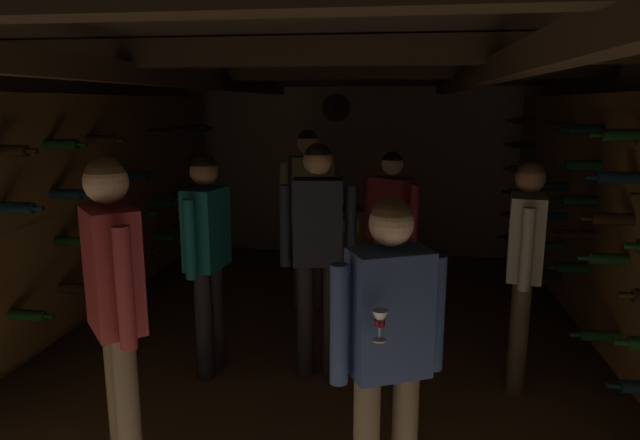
{
  "coord_description": "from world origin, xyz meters",
  "views": [
    {
      "loc": [
        0.54,
        -4.14,
        1.98
      ],
      "look_at": [
        -0.07,
        0.2,
        1.06
      ],
      "focal_mm": 31.47,
      "sensor_mm": 36.0,
      "label": 1
    }
  ],
  "objects_px": {
    "person_guest_near_left": "(115,293)",
    "wine_crate_stack": "(346,250)",
    "person_guest_mid_left": "(207,245)",
    "display_bottle": "(335,194)",
    "person_guest_rear_center": "(391,223)",
    "person_host_center": "(318,239)",
    "person_guest_far_left": "(308,201)",
    "person_guest_near_right": "(388,339)",
    "person_guest_mid_right": "(524,255)"
  },
  "relations": [
    {
      "from": "person_guest_near_left",
      "to": "wine_crate_stack",
      "type": "bearing_deg",
      "value": 75.76
    },
    {
      "from": "person_guest_mid_left",
      "to": "person_guest_near_left",
      "type": "height_order",
      "value": "person_guest_near_left"
    },
    {
      "from": "display_bottle",
      "to": "wine_crate_stack",
      "type": "bearing_deg",
      "value": -28.23
    },
    {
      "from": "person_guest_mid_left",
      "to": "person_guest_rear_center",
      "type": "xyz_separation_m",
      "value": [
        1.29,
        1.15,
        -0.04
      ]
    },
    {
      "from": "person_host_center",
      "to": "person_guest_rear_center",
      "type": "bearing_deg",
      "value": 65.68
    },
    {
      "from": "person_guest_far_left",
      "to": "person_guest_rear_center",
      "type": "bearing_deg",
      "value": -21.58
    },
    {
      "from": "wine_crate_stack",
      "to": "person_guest_near_right",
      "type": "relative_size",
      "value": 0.57
    },
    {
      "from": "person_guest_near_right",
      "to": "person_guest_far_left",
      "type": "bearing_deg",
      "value": 106.09
    },
    {
      "from": "person_guest_mid_right",
      "to": "person_guest_mid_left",
      "type": "distance_m",
      "value": 2.21
    },
    {
      "from": "display_bottle",
      "to": "person_guest_near_right",
      "type": "distance_m",
      "value": 3.53
    },
    {
      "from": "person_host_center",
      "to": "person_guest_near_right",
      "type": "height_order",
      "value": "person_host_center"
    },
    {
      "from": "wine_crate_stack",
      "to": "person_guest_near_left",
      "type": "relative_size",
      "value": 0.52
    },
    {
      "from": "person_guest_far_left",
      "to": "person_guest_mid_left",
      "type": "relative_size",
      "value": 1.07
    },
    {
      "from": "person_guest_near_left",
      "to": "person_guest_near_right",
      "type": "height_order",
      "value": "person_guest_near_left"
    },
    {
      "from": "display_bottle",
      "to": "person_host_center",
      "type": "distance_m",
      "value": 2.02
    },
    {
      "from": "person_guest_mid_left",
      "to": "person_guest_far_left",
      "type": "bearing_deg",
      "value": 71.17
    },
    {
      "from": "person_guest_mid_right",
      "to": "person_guest_mid_left",
      "type": "xyz_separation_m",
      "value": [
        -2.21,
        -0.1,
        0.01
      ]
    },
    {
      "from": "person_host_center",
      "to": "person_guest_mid_right",
      "type": "xyz_separation_m",
      "value": [
        1.41,
        0.04,
        -0.08
      ]
    },
    {
      "from": "person_guest_mid_left",
      "to": "display_bottle",
      "type": "bearing_deg",
      "value": 71.63
    },
    {
      "from": "person_guest_rear_center",
      "to": "wine_crate_stack",
      "type": "bearing_deg",
      "value": 119.22
    },
    {
      "from": "person_guest_mid_right",
      "to": "person_guest_far_left",
      "type": "bearing_deg",
      "value": 141.49
    },
    {
      "from": "person_guest_near_left",
      "to": "person_guest_near_right",
      "type": "bearing_deg",
      "value": -5.48
    },
    {
      "from": "wine_crate_stack",
      "to": "person_host_center",
      "type": "xyz_separation_m",
      "value": [
        -0.01,
        -1.95,
        0.59
      ]
    },
    {
      "from": "display_bottle",
      "to": "person_guest_near_left",
      "type": "relative_size",
      "value": 0.2
    },
    {
      "from": "person_guest_mid_right",
      "to": "person_guest_mid_left",
      "type": "bearing_deg",
      "value": -177.46
    },
    {
      "from": "person_guest_mid_left",
      "to": "person_guest_rear_center",
      "type": "height_order",
      "value": "person_guest_mid_left"
    },
    {
      "from": "person_host_center",
      "to": "person_guest_far_left",
      "type": "bearing_deg",
      "value": 102.02
    },
    {
      "from": "person_guest_mid_right",
      "to": "person_guest_mid_left",
      "type": "relative_size",
      "value": 0.99
    },
    {
      "from": "person_guest_mid_right",
      "to": "person_guest_near_right",
      "type": "xyz_separation_m",
      "value": [
        -0.89,
        -1.5,
        -0.01
      ]
    },
    {
      "from": "display_bottle",
      "to": "person_host_center",
      "type": "height_order",
      "value": "person_host_center"
    },
    {
      "from": "person_guest_mid_right",
      "to": "person_guest_near_left",
      "type": "distance_m",
      "value": 2.62
    },
    {
      "from": "person_guest_far_left",
      "to": "person_guest_near_right",
      "type": "distance_m",
      "value": 2.98
    },
    {
      "from": "person_host_center",
      "to": "person_guest_mid_left",
      "type": "distance_m",
      "value": 0.8
    },
    {
      "from": "person_guest_mid_right",
      "to": "person_guest_near_right",
      "type": "height_order",
      "value": "person_guest_mid_right"
    },
    {
      "from": "person_host_center",
      "to": "person_guest_near_right",
      "type": "bearing_deg",
      "value": -70.14
    },
    {
      "from": "display_bottle",
      "to": "person_guest_mid_right",
      "type": "distance_m",
      "value": 2.49
    },
    {
      "from": "person_host_center",
      "to": "person_guest_rear_center",
      "type": "relative_size",
      "value": 1.09
    },
    {
      "from": "wine_crate_stack",
      "to": "person_guest_mid_right",
      "type": "xyz_separation_m",
      "value": [
        1.4,
        -1.91,
        0.52
      ]
    },
    {
      "from": "person_guest_far_left",
      "to": "person_guest_near_right",
      "type": "bearing_deg",
      "value": -73.91
    },
    {
      "from": "person_guest_rear_center",
      "to": "person_host_center",
      "type": "bearing_deg",
      "value": -114.32
    },
    {
      "from": "wine_crate_stack",
      "to": "person_guest_near_right",
      "type": "bearing_deg",
      "value": -81.4
    },
    {
      "from": "person_guest_far_left",
      "to": "person_guest_rear_center",
      "type": "distance_m",
      "value": 0.86
    },
    {
      "from": "person_host_center",
      "to": "person_guest_near_left",
      "type": "distance_m",
      "value": 1.56
    },
    {
      "from": "person_guest_rear_center",
      "to": "person_guest_mid_right",
      "type": "bearing_deg",
      "value": -48.75
    },
    {
      "from": "wine_crate_stack",
      "to": "person_guest_mid_left",
      "type": "relative_size",
      "value": 0.55
    },
    {
      "from": "wine_crate_stack",
      "to": "display_bottle",
      "type": "bearing_deg",
      "value": 151.77
    },
    {
      "from": "person_host_center",
      "to": "person_guest_near_right",
      "type": "distance_m",
      "value": 1.55
    },
    {
      "from": "person_guest_near_left",
      "to": "person_guest_rear_center",
      "type": "bearing_deg",
      "value": 61.49
    },
    {
      "from": "display_bottle",
      "to": "person_guest_near_right",
      "type": "bearing_deg",
      "value": -79.63
    },
    {
      "from": "person_guest_mid_right",
      "to": "person_guest_near_left",
      "type": "relative_size",
      "value": 0.93
    }
  ]
}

